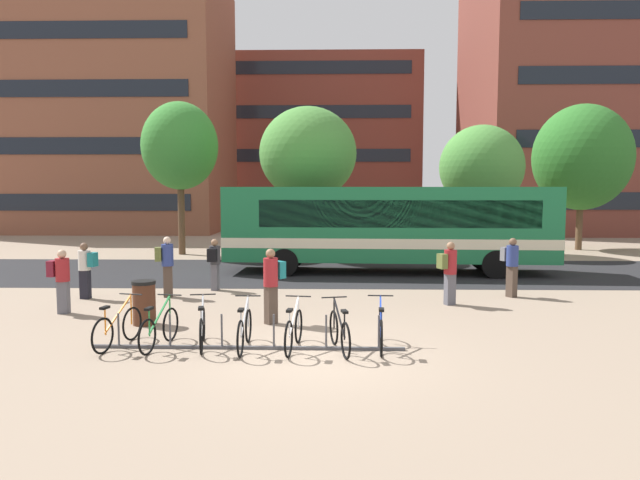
# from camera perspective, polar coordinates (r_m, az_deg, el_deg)

# --- Properties ---
(ground) EXTENTS (200.00, 200.00, 0.00)m
(ground) POSITION_cam_1_polar(r_m,az_deg,el_deg) (11.21, -0.28, -11.28)
(ground) COLOR gray
(bus_lane_asphalt) EXTENTS (80.00, 7.20, 0.01)m
(bus_lane_asphalt) POSITION_cam_1_polar(r_m,az_deg,el_deg) (21.70, 0.54, -3.20)
(bus_lane_asphalt) COLOR #232326
(bus_lane_asphalt) RESTS_ON ground
(city_bus) EXTENTS (12.13, 3.14, 3.20)m
(city_bus) POSITION_cam_1_polar(r_m,az_deg,el_deg) (21.60, 6.55, 1.46)
(city_bus) COLOR #196B3D
(city_bus) RESTS_ON ground
(bike_rack) EXTENTS (6.19, 0.13, 0.70)m
(bike_rack) POSITION_cam_1_polar(r_m,az_deg,el_deg) (11.65, -7.14, -10.23)
(bike_rack) COLOR #47474C
(bike_rack) RESTS_ON ground
(parked_bicycle_orange_0) EXTENTS (0.57, 1.69, 0.99)m
(parked_bicycle_orange_0) POSITION_cam_1_polar(r_m,az_deg,el_deg) (12.33, -19.35, -8.21)
(parked_bicycle_orange_0) COLOR black
(parked_bicycle_orange_0) RESTS_ON ground
(parked_bicycle_green_1) EXTENTS (0.52, 1.71, 0.99)m
(parked_bicycle_green_1) POSITION_cam_1_polar(r_m,az_deg,el_deg) (12.01, -15.60, -8.47)
(parked_bicycle_green_1) COLOR black
(parked_bicycle_green_1) RESTS_ON ground
(parked_bicycle_silver_2) EXTENTS (0.52, 1.70, 0.99)m
(parked_bicycle_silver_2) POSITION_cam_1_polar(r_m,az_deg,el_deg) (11.84, -11.55, -8.57)
(parked_bicycle_silver_2) COLOR black
(parked_bicycle_silver_2) RESTS_ON ground
(parked_bicycle_silver_3) EXTENTS (0.52, 1.72, 0.99)m
(parked_bicycle_silver_3) POSITION_cam_1_polar(r_m,az_deg,el_deg) (11.56, -7.47, -8.85)
(parked_bicycle_silver_3) COLOR black
(parked_bicycle_silver_3) RESTS_ON ground
(parked_bicycle_white_4) EXTENTS (0.52, 1.72, 0.99)m
(parked_bicycle_white_4) POSITION_cam_1_polar(r_m,az_deg,el_deg) (11.44, -2.61, -8.96)
(parked_bicycle_white_4) COLOR black
(parked_bicycle_white_4) RESTS_ON ground
(parked_bicycle_black_5) EXTENTS (0.57, 1.69, 0.99)m
(parked_bicycle_black_5) POSITION_cam_1_polar(r_m,az_deg,el_deg) (11.33, 1.94, -9.10)
(parked_bicycle_black_5) COLOR black
(parked_bicycle_black_5) RESTS_ON ground
(parked_bicycle_blue_6) EXTENTS (0.52, 1.72, 0.99)m
(parked_bicycle_blue_6) POSITION_cam_1_polar(r_m,az_deg,el_deg) (11.54, 6.02, -8.85)
(parked_bicycle_blue_6) COLOR black
(parked_bicycle_blue_6) RESTS_ON ground
(commuter_teal_pack_0) EXTENTS (0.56, 0.39, 1.61)m
(commuter_teal_pack_0) POSITION_cam_1_polar(r_m,az_deg,el_deg) (17.77, -22.14, -2.46)
(commuter_teal_pack_0) COLOR black
(commuter_teal_pack_0) RESTS_ON ground
(commuter_grey_pack_1) EXTENTS (0.52, 0.60, 1.72)m
(commuter_grey_pack_1) POSITION_cam_1_polar(r_m,az_deg,el_deg) (17.64, 18.38, -2.16)
(commuter_grey_pack_1) COLOR #47382D
(commuter_grey_pack_1) RESTS_ON ground
(commuter_black_pack_2) EXTENTS (0.37, 0.55, 1.60)m
(commuter_black_pack_2) POSITION_cam_1_polar(r_m,az_deg,el_deg) (18.11, -10.39, -2.05)
(commuter_black_pack_2) COLOR #565660
(commuter_black_pack_2) RESTS_ON ground
(commuter_maroon_pack_3) EXTENTS (0.52, 0.34, 1.63)m
(commuter_maroon_pack_3) POSITION_cam_1_polar(r_m,az_deg,el_deg) (15.95, -24.20, -3.34)
(commuter_maroon_pack_3) COLOR #565660
(commuter_maroon_pack_3) RESTS_ON ground
(commuter_olive_pack_4) EXTENTS (0.60, 0.49, 1.72)m
(commuter_olive_pack_4) POSITION_cam_1_polar(r_m,az_deg,el_deg) (16.00, 12.65, -2.79)
(commuter_olive_pack_4) COLOR #565660
(commuter_olive_pack_4) RESTS_ON ground
(commuter_olive_pack_5) EXTENTS (0.58, 0.43, 1.76)m
(commuter_olive_pack_5) POSITION_cam_1_polar(r_m,az_deg,el_deg) (17.30, -14.95, -2.13)
(commuter_olive_pack_5) COLOR #47382D
(commuter_olive_pack_5) RESTS_ON ground
(commuter_teal_pack_6) EXTENTS (0.59, 0.58, 1.77)m
(commuter_teal_pack_6) POSITION_cam_1_polar(r_m,az_deg,el_deg) (13.51, -4.78, -4.01)
(commuter_teal_pack_6) COLOR #47382D
(commuter_teal_pack_6) RESTS_ON ground
(trash_bin) EXTENTS (0.55, 0.55, 1.03)m
(trash_bin) POSITION_cam_1_polar(r_m,az_deg,el_deg) (14.07, -16.99, -5.93)
(trash_bin) COLOR #4C2819
(trash_bin) RESTS_ON ground
(street_tree_0) EXTENTS (3.55, 3.55, 7.17)m
(street_tree_0) POSITION_cam_1_polar(r_m,az_deg,el_deg) (28.14, -13.68, 8.99)
(street_tree_0) COLOR brown
(street_tree_0) RESTS_ON ground
(street_tree_1) EXTENTS (3.93, 3.93, 6.10)m
(street_tree_1) POSITION_cam_1_polar(r_m,az_deg,el_deg) (28.35, 15.67, 6.94)
(street_tree_1) COLOR brown
(street_tree_1) RESTS_ON ground
(street_tree_2) EXTENTS (4.38, 4.38, 6.80)m
(street_tree_2) POSITION_cam_1_polar(r_m,az_deg,el_deg) (26.30, -1.20, 8.54)
(street_tree_2) COLOR brown
(street_tree_2) RESTS_ON ground
(street_tree_3) EXTENTS (4.83, 4.83, 7.34)m
(street_tree_3) POSITION_cam_1_polar(r_m,az_deg,el_deg) (32.18, 24.47, 7.44)
(street_tree_3) COLOR brown
(street_tree_3) RESTS_ON ground
(building_left_wing) EXTENTS (19.76, 11.18, 18.34)m
(building_left_wing) POSITION_cam_1_polar(r_m,az_deg,el_deg) (47.03, -21.69, 12.18)
(building_left_wing) COLOR brown
(building_left_wing) RESTS_ON ground
(building_right_wing) EXTENTS (20.38, 12.21, 23.23)m
(building_right_wing) POSITION_cam_1_polar(r_m,az_deg,el_deg) (48.02, 27.37, 14.78)
(building_right_wing) COLOR brown
(building_right_wing) RESTS_ON ground
(building_centre_block) EXTENTS (17.50, 11.55, 14.77)m
(building_centre_block) POSITION_cam_1_polar(r_m,az_deg,el_deg) (55.82, 0.20, 9.56)
(building_centre_block) COLOR brown
(building_centre_block) RESTS_ON ground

